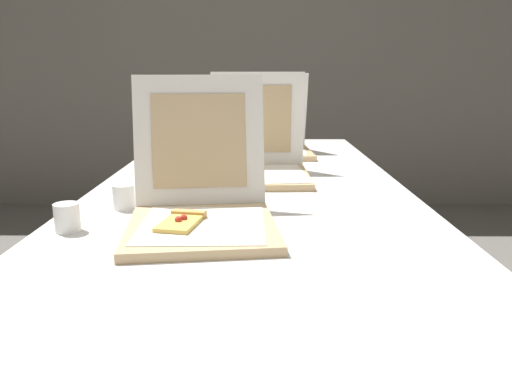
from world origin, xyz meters
The scene contains 9 objects.
wall_back centered at (0.00, 3.24, 1.30)m, with size 10.00×0.10×2.60m, color gray.
table centered at (0.00, 0.68, 0.69)m, with size 1.00×2.48×0.73m.
pizza_box_front centered at (-0.11, 0.39, 0.78)m, with size 0.39×0.45×0.36m.
pizza_box_middle centered at (0.03, 0.94, 0.78)m, with size 0.35×0.35×0.36m.
pizza_box_back centered at (0.09, 1.44, 0.78)m, with size 0.36×0.36×0.35m.
cup_white_near_left centered at (-0.42, 0.35, 0.76)m, with size 0.06×0.06×0.07m, color white.
cup_white_far centered at (-0.23, 1.05, 0.76)m, with size 0.06×0.06×0.07m, color white.
cup_white_near_center centered at (-0.34, 0.54, 0.76)m, with size 0.06×0.06×0.07m, color white.
cup_white_mid centered at (-0.33, 0.79, 0.76)m, with size 0.06×0.06×0.07m, color white.
Camera 1 is at (0.03, -0.71, 1.09)m, focal length 33.80 mm.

